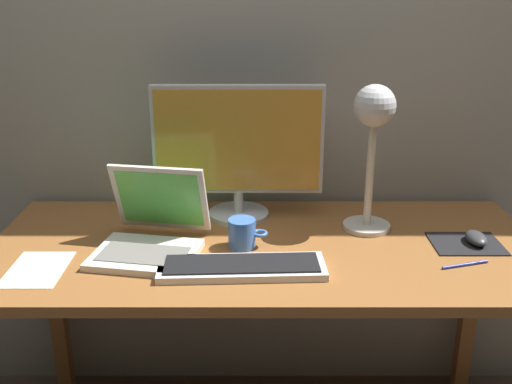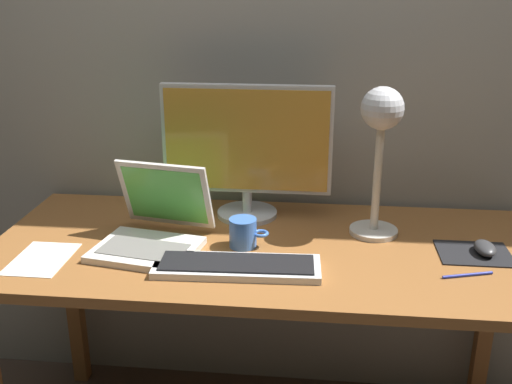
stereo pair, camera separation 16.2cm
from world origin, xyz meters
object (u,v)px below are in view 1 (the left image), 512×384
keyboard_main (242,267)px  desk_lamp (373,128)px  pen (465,265)px  coffee_mug (242,233)px  mouse (476,238)px  laptop (152,227)px  monitor (238,147)px

keyboard_main → desk_lamp: bearing=36.9°
pen → coffee_mug: bearing=168.7°
desk_lamp → mouse: size_ratio=4.64×
desk_lamp → keyboard_main: bearing=-143.1°
laptop → mouse: laptop is taller
keyboard_main → coffee_mug: (-0.00, 0.15, 0.03)m
monitor → mouse: monitor is taller
desk_lamp → mouse: bearing=-21.4°
monitor → mouse: bearing=-17.3°
desk_lamp → pen: bearing=-48.8°
keyboard_main → pen: (0.60, 0.03, -0.01)m
keyboard_main → laptop: 0.30m
laptop → coffee_mug: (0.26, 0.01, -0.02)m
monitor → coffee_mug: monitor is taller
monitor → laptop: size_ratio=1.56×
desk_lamp → mouse: desk_lamp is taller
keyboard_main → monitor: bearing=92.9°
laptop → desk_lamp: 0.70m
mouse → laptop: bearing=-178.6°
keyboard_main → coffee_mug: bearing=90.5°
monitor → desk_lamp: (0.40, -0.10, 0.09)m
coffee_mug → desk_lamp: bearing=19.3°
mouse → monitor: bearing=162.7°
mouse → coffee_mug: coffee_mug is taller
pen → desk_lamp: bearing=131.2°
keyboard_main → mouse: size_ratio=4.64×
mouse → pen: mouse is taller
laptop → mouse: 0.93m
laptop → pen: (0.86, -0.11, -0.06)m
monitor → pen: size_ratio=3.80×
pen → laptop: bearing=172.4°
mouse → keyboard_main: bearing=-166.1°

